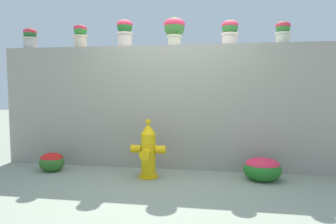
# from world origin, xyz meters

# --- Properties ---
(ground_plane) EXTENTS (24.00, 24.00, 0.00)m
(ground_plane) POSITION_xyz_m (0.00, 0.00, 0.00)
(ground_plane) COLOR gray
(stone_wall) EXTENTS (5.67, 0.38, 1.94)m
(stone_wall) POSITION_xyz_m (0.00, 1.22, 0.97)
(stone_wall) COLOR gray
(stone_wall) RESTS_ON ground
(potted_plant_0) EXTENTS (0.26, 0.26, 0.36)m
(potted_plant_0) POSITION_xyz_m (-2.49, 1.18, 2.14)
(potted_plant_0) COLOR #BDB4A9
(potted_plant_0) RESTS_ON stone_wall
(potted_plant_1) EXTENTS (0.24, 0.24, 0.40)m
(potted_plant_1) POSITION_xyz_m (-1.61, 1.23, 2.17)
(potted_plant_1) COLOR beige
(potted_plant_1) RESTS_ON stone_wall
(potted_plant_2) EXTENTS (0.26, 0.26, 0.44)m
(potted_plant_2) POSITION_xyz_m (-0.82, 1.18, 2.19)
(potted_plant_2) COLOR beige
(potted_plant_2) RESTS_ON stone_wall
(potted_plant_3) EXTENTS (0.34, 0.34, 0.45)m
(potted_plant_3) POSITION_xyz_m (-0.02, 1.22, 2.22)
(potted_plant_3) COLOR beige
(potted_plant_3) RESTS_ON stone_wall
(potted_plant_4) EXTENTS (0.27, 0.27, 0.39)m
(potted_plant_4) POSITION_xyz_m (0.84, 1.24, 2.16)
(potted_plant_4) COLOR beige
(potted_plant_4) RESTS_ON stone_wall
(potted_plant_5) EXTENTS (0.23, 0.23, 0.33)m
(potted_plant_5) POSITION_xyz_m (1.61, 1.19, 2.12)
(potted_plant_5) COLOR beige
(potted_plant_5) RESTS_ON stone_wall
(fire_hydrant) EXTENTS (0.50, 0.41, 0.83)m
(fire_hydrant) POSITION_xyz_m (-0.29, 0.53, 0.38)
(fire_hydrant) COLOR gold
(fire_hydrant) RESTS_ON ground
(flower_bush_left) EXTENTS (0.51, 0.46, 0.33)m
(flower_bush_left) POSITION_xyz_m (1.30, 0.67, 0.17)
(flower_bush_left) COLOR #236E23
(flower_bush_left) RESTS_ON ground
(flower_bush_right) EXTENTS (0.38, 0.34, 0.30)m
(flower_bush_right) POSITION_xyz_m (-1.84, 0.63, 0.15)
(flower_bush_right) COLOR #2F6725
(flower_bush_right) RESTS_ON ground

